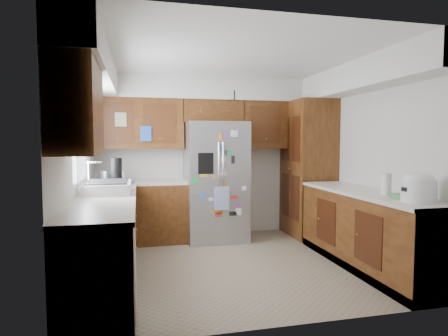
{
  "coord_description": "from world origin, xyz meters",
  "views": [
    {
      "loc": [
        -1.16,
        -4.36,
        1.5
      ],
      "look_at": [
        -0.07,
        0.35,
        1.17
      ],
      "focal_mm": 30.0,
      "sensor_mm": 36.0,
      "label": 1
    }
  ],
  "objects_px": {
    "pantry": "(308,169)",
    "rice_cooker": "(419,187)",
    "fridge": "(216,181)",
    "paper_towel": "(386,184)"
  },
  "relations": [
    {
      "from": "fridge",
      "to": "paper_towel",
      "type": "height_order",
      "value": "fridge"
    },
    {
      "from": "pantry",
      "to": "rice_cooker",
      "type": "distance_m",
      "value": 2.43
    },
    {
      "from": "rice_cooker",
      "to": "paper_towel",
      "type": "distance_m",
      "value": 0.48
    },
    {
      "from": "pantry",
      "to": "fridge",
      "type": "xyz_separation_m",
      "value": [
        -1.5,
        0.05,
        -0.17
      ]
    },
    {
      "from": "pantry",
      "to": "fridge",
      "type": "distance_m",
      "value": 1.51
    },
    {
      "from": "pantry",
      "to": "fridge",
      "type": "bearing_deg",
      "value": 177.94
    },
    {
      "from": "fridge",
      "to": "rice_cooker",
      "type": "height_order",
      "value": "fridge"
    },
    {
      "from": "paper_towel",
      "to": "rice_cooker",
      "type": "bearing_deg",
      "value": -89.78
    },
    {
      "from": "pantry",
      "to": "rice_cooker",
      "type": "xyz_separation_m",
      "value": [
        -0.0,
        -2.43,
        -0.01
      ]
    },
    {
      "from": "rice_cooker",
      "to": "pantry",
      "type": "bearing_deg",
      "value": 89.99
    }
  ]
}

